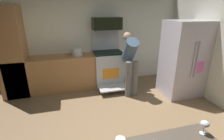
# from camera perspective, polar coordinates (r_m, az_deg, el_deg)

# --- Properties ---
(ground_plane) EXTENTS (5.20, 4.80, 0.02)m
(ground_plane) POSITION_cam_1_polar(r_m,az_deg,el_deg) (3.09, -0.01, -20.92)
(ground_plane) COLOR #7F6446
(wall_back) EXTENTS (5.20, 0.12, 2.60)m
(wall_back) POSITION_cam_1_polar(r_m,az_deg,el_deg) (4.68, -7.49, 11.17)
(wall_back) COLOR silver
(wall_back) RESTS_ON ground
(lower_cabinet_run) EXTENTS (2.40, 0.60, 0.90)m
(lower_cabinet_run) POSITION_cam_1_polar(r_m,az_deg,el_deg) (4.52, -17.74, -1.14)
(lower_cabinet_run) COLOR #A67244
(lower_cabinet_run) RESTS_ON ground
(cabinet_column) EXTENTS (0.60, 0.60, 2.10)m
(cabinet_column) POSITION_cam_1_polar(r_m,az_deg,el_deg) (4.53, -31.27, 4.88)
(cabinet_column) COLOR #A67244
(cabinet_column) RESTS_ON ground
(oven_range) EXTENTS (0.76, 1.05, 1.52)m
(oven_range) POSITION_cam_1_polar(r_m,az_deg,el_deg) (4.59, -1.38, 0.94)
(oven_range) COLOR silver
(oven_range) RESTS_ON ground
(microwave) EXTENTS (0.74, 0.38, 0.31)m
(microwave) POSITION_cam_1_polar(r_m,az_deg,el_deg) (4.44, -1.80, 15.75)
(microwave) COLOR black
(microwave) RESTS_ON oven_range
(refrigerator) EXTENTS (0.90, 0.76, 1.79)m
(refrigerator) POSITION_cam_1_polar(r_m,az_deg,el_deg) (4.32, 23.36, 3.41)
(refrigerator) COLOR #BFB6C6
(refrigerator) RESTS_ON ground
(person_cook) EXTENTS (0.31, 0.62, 1.50)m
(person_cook) POSITION_cam_1_polar(r_m,az_deg,el_deg) (3.97, 6.34, 3.55)
(person_cook) COLOR slate
(person_cook) RESTS_ON ground
(wine_glass_mid) EXTENTS (0.08, 0.08, 0.14)m
(wine_glass_mid) POSITION_cam_1_polar(r_m,az_deg,el_deg) (1.85, 29.35, -16.01)
(wine_glass_mid) COLOR silver
(wine_glass_mid) RESTS_ON counter_island
(stock_pot) EXTENTS (0.29, 0.29, 0.20)m
(stock_pot) POSITION_cam_1_polar(r_m,az_deg,el_deg) (4.36, -12.03, 6.17)
(stock_pot) COLOR #BBBDC2
(stock_pot) RESTS_ON lower_cabinet_run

